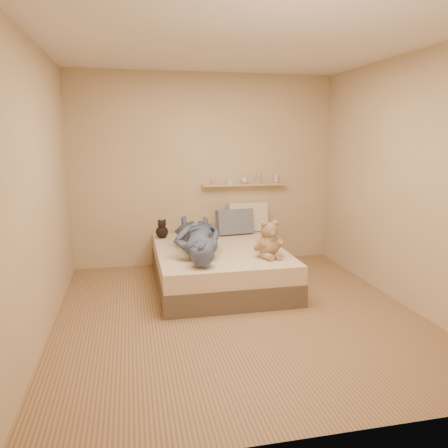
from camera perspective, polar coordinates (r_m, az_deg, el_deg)
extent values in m
plane|color=#99764F|center=(4.54, 1.76, -11.59)|extent=(3.80, 3.80, 0.00)
plane|color=silver|center=(4.25, 2.00, 22.64)|extent=(3.80, 3.80, 0.00)
plane|color=#CAB289|center=(6.05, -2.51, 6.98)|extent=(3.60, 0.00, 3.60)
plane|color=#CAB289|center=(2.42, 12.80, -0.26)|extent=(3.60, 0.00, 3.60)
plane|color=#CAB289|center=(4.15, -23.08, 3.95)|extent=(0.00, 3.80, 3.80)
plane|color=#CAB289|center=(4.95, 22.62, 5.08)|extent=(0.00, 3.80, 3.80)
cube|color=brown|center=(5.34, -0.64, -6.52)|extent=(1.50, 1.90, 0.25)
cube|color=beige|center=(5.28, -0.64, -4.19)|extent=(1.48, 1.88, 0.20)
cube|color=#ADAEB4|center=(4.68, -3.51, -2.88)|extent=(0.20, 0.11, 0.06)
cube|color=black|center=(4.67, -3.52, -2.70)|extent=(0.11, 0.06, 0.03)
sphere|color=#967152|center=(4.87, 5.79, -2.82)|extent=(0.25, 0.25, 0.25)
sphere|color=#8F6E4E|center=(4.82, 5.94, -0.91)|extent=(0.19, 0.19, 0.19)
sphere|color=#A18158|center=(4.77, 5.25, 0.00)|extent=(0.07, 0.07, 0.07)
sphere|color=#926C50|center=(4.83, 6.67, 0.11)|extent=(0.07, 0.07, 0.07)
sphere|color=#855D49|center=(4.75, 6.38, -1.31)|extent=(0.08, 0.08, 0.08)
cylinder|color=olive|center=(4.79, 4.72, -2.85)|extent=(0.13, 0.18, 0.14)
cylinder|color=#967750|center=(4.89, 7.18, -2.60)|extent=(0.09, 0.17, 0.14)
cylinder|color=#A47F57|center=(4.78, 5.69, -4.22)|extent=(0.13, 0.18, 0.08)
cylinder|color=#9F7855|center=(4.83, 6.99, -4.07)|extent=(0.09, 0.17, 0.08)
cylinder|color=beige|center=(4.83, 5.93, -1.80)|extent=(0.15, 0.15, 0.02)
sphere|color=black|center=(5.79, -8.10, -1.03)|extent=(0.16, 0.16, 0.16)
sphere|color=black|center=(5.76, -8.11, -0.03)|extent=(0.11, 0.11, 0.11)
sphere|color=black|center=(5.75, -8.47, 0.38)|extent=(0.04, 0.04, 0.04)
sphere|color=black|center=(5.76, -7.77, 0.44)|extent=(0.04, 0.04, 0.04)
cube|color=beige|center=(6.12, 3.08, 0.89)|extent=(0.56, 0.24, 0.42)
cube|color=slate|center=(5.94, 1.42, 0.28)|extent=(0.52, 0.27, 0.36)
imported|color=#495873|center=(5.06, -3.53, -1.60)|extent=(0.69, 1.56, 0.36)
cube|color=tan|center=(6.13, 2.70, 5.16)|extent=(1.20, 0.12, 0.03)
cylinder|color=#BAAAA0|center=(6.02, -1.47, 5.44)|extent=(0.06, 0.06, 0.05)
cylinder|color=silver|center=(6.07, 0.79, 5.54)|extent=(0.10, 0.10, 0.06)
imported|color=silver|center=(6.12, 2.70, 5.85)|extent=(0.13, 0.13, 0.12)
imported|color=white|center=(6.17, 4.54, 6.12)|extent=(0.11, 0.10, 0.17)
imported|color=silver|center=(6.25, 6.83, 6.19)|extent=(0.09, 0.09, 0.18)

